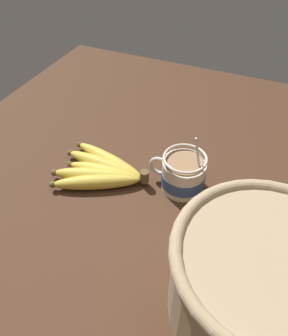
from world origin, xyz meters
The scene contains 4 objects.
table centered at (0.00, 0.00, 1.48)cm, with size 118.79×118.79×2.96cm.
coffee_mug centered at (-4.32, 0.28, 6.89)cm, with size 13.12×9.83×14.70cm.
banana_bunch centered at (14.13, 4.23, 4.65)cm, with size 22.53×17.84×4.13cm.
woven_basket centered at (-23.80, 22.09, 11.71)cm, with size 29.07×29.07×16.58cm.
Camera 1 is at (-16.97, 51.20, 57.71)cm, focal length 35.00 mm.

